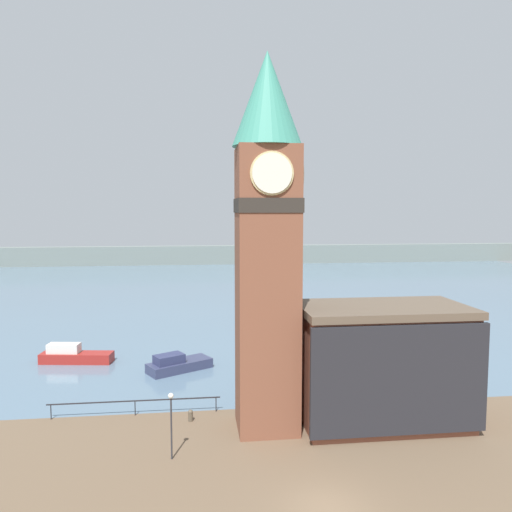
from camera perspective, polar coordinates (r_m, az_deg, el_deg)
The scene contains 10 objects.
ground_plane at distance 27.33m, azimuth 8.08°, elevation -26.63°, with size 160.00×160.00×0.00m, color brown.
water at distance 96.32m, azimuth -3.17°, elevation -3.42°, with size 160.00×120.00×0.00m.
far_shoreline at distance 135.70m, azimuth -4.28°, elevation 0.14°, with size 180.00×3.00×5.00m.
pier_railing at distance 37.54m, azimuth -13.67°, elevation -15.92°, with size 11.99×0.08×1.09m.
clock_tower at distance 32.11m, azimuth 1.28°, elevation 2.62°, with size 4.48×4.48×24.37m.
pier_building at distance 35.56m, azimuth 14.27°, elevation -11.88°, with size 11.39×6.39×8.05m.
boat_near at distance 46.50m, azimuth -8.98°, elevation -12.12°, with size 6.08×4.76×1.64m.
boat_far at distance 51.35m, azimuth -20.09°, elevation -10.63°, with size 6.90×2.67×1.82m.
mooring_bollard_near at distance 36.14m, azimuth -7.50°, elevation -17.56°, with size 0.34×0.34×0.81m.
lamp_post at distance 30.51m, azimuth -9.68°, elevation -17.28°, with size 0.32×0.32×3.95m.
Camera 1 is at (-6.17, -22.40, 14.38)m, focal length 35.00 mm.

